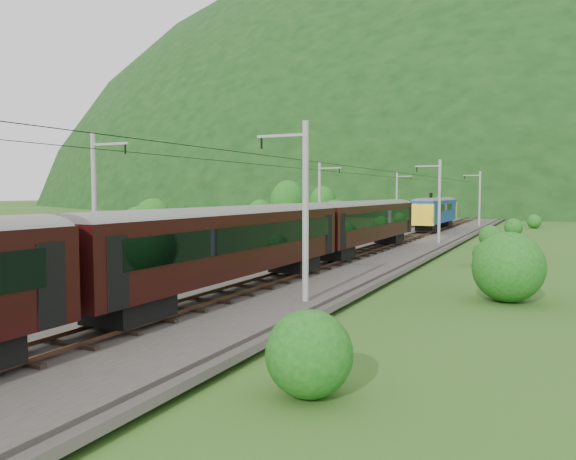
% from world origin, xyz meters
% --- Properties ---
extents(ground, '(600.00, 600.00, 0.00)m').
position_xyz_m(ground, '(0.00, 0.00, 0.00)').
color(ground, '#2B5019').
rests_on(ground, ground).
extents(railbed, '(14.00, 220.00, 0.30)m').
position_xyz_m(railbed, '(0.00, 10.00, 0.15)').
color(railbed, '#38332D').
rests_on(railbed, ground).
extents(track_left, '(2.40, 220.00, 0.27)m').
position_xyz_m(track_left, '(-2.40, 10.00, 0.37)').
color(track_left, brown).
rests_on(track_left, railbed).
extents(track_right, '(2.40, 220.00, 0.27)m').
position_xyz_m(track_right, '(2.40, 10.00, 0.37)').
color(track_right, brown).
rests_on(track_right, railbed).
extents(catenary_left, '(2.54, 192.28, 8.00)m').
position_xyz_m(catenary_left, '(-6.12, 32.00, 4.50)').
color(catenary_left, gray).
rests_on(catenary_left, railbed).
extents(catenary_right, '(2.54, 192.28, 8.00)m').
position_xyz_m(catenary_right, '(6.12, 32.00, 4.50)').
color(catenary_right, gray).
rests_on(catenary_right, railbed).
extents(overhead_wires, '(4.83, 198.00, 0.03)m').
position_xyz_m(overhead_wires, '(0.00, 10.00, 7.10)').
color(overhead_wires, black).
rests_on(overhead_wires, ground).
extents(mountain_main, '(504.00, 360.00, 244.00)m').
position_xyz_m(mountain_main, '(0.00, 260.00, 0.00)').
color(mountain_main, black).
rests_on(mountain_main, ground).
extents(mountain_ridge, '(336.00, 280.00, 132.00)m').
position_xyz_m(mountain_ridge, '(-120.00, 300.00, 0.00)').
color(mountain_ridge, black).
rests_on(mountain_ridge, ground).
extents(train, '(2.78, 131.78, 4.82)m').
position_xyz_m(train, '(2.40, -10.66, 3.33)').
color(train, black).
rests_on(train, ground).
extents(hazard_post_near, '(0.18, 0.18, 1.68)m').
position_xyz_m(hazard_post_near, '(-0.69, 30.04, 1.14)').
color(hazard_post_near, red).
rests_on(hazard_post_near, railbed).
extents(hazard_post_far, '(0.16, 0.16, 1.52)m').
position_xyz_m(hazard_post_far, '(0.68, 34.68, 1.06)').
color(hazard_post_far, red).
rests_on(hazard_post_far, railbed).
extents(signal, '(0.23, 0.23, 2.10)m').
position_xyz_m(signal, '(-4.66, 54.48, 1.53)').
color(signal, black).
rests_on(signal, railbed).
extents(vegetation_left, '(13.19, 147.89, 6.85)m').
position_xyz_m(vegetation_left, '(-13.73, 25.24, 2.39)').
color(vegetation_left, '#155015').
rests_on(vegetation_left, ground).
extents(vegetation_right, '(6.81, 108.01, 2.99)m').
position_xyz_m(vegetation_right, '(12.02, -3.91, 1.29)').
color(vegetation_right, '#155015').
rests_on(vegetation_right, ground).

